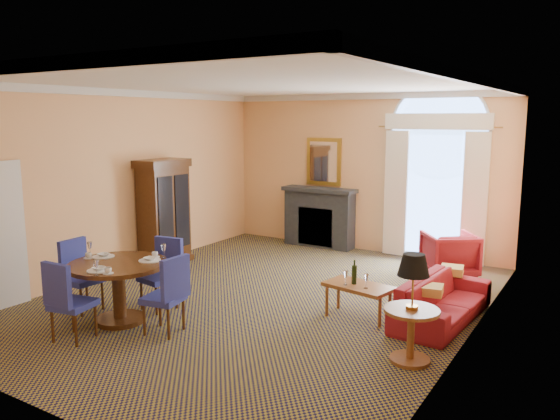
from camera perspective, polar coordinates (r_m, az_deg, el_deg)
The scene contains 12 objects.
ground at distance 8.39m, azimuth -1.82°, elevation -9.28°, with size 7.50×7.50×0.00m, color #14133C.
room_envelope at distance 8.52m, azimuth 0.45°, elevation 8.23°, with size 6.04×7.52×3.45m.
armoire at distance 10.40m, azimuth -12.04°, elevation -0.40°, with size 0.56×1.00×1.96m.
dining_table at distance 7.62m, azimuth -16.52°, elevation -6.91°, with size 1.31×1.31×1.02m.
dining_chair_north at distance 8.06m, azimuth -12.06°, elevation -5.97°, with size 0.52×0.53×1.02m.
dining_chair_south at distance 7.16m, azimuth -21.51°, elevation -8.42°, with size 0.53×0.53×1.02m.
dining_chair_east at distance 7.06m, azimuth -11.50°, elevation -8.20°, with size 0.53×0.53×1.02m.
dining_chair_west at distance 8.30m, azimuth -20.34°, elevation -5.91°, with size 0.49×0.47×1.02m.
sofa at distance 7.78m, azimuth 16.60°, elevation -9.00°, with size 1.95×0.76×0.57m, color maroon.
armchair at distance 9.93m, azimuth 17.27°, elevation -4.42°, with size 0.82×0.84×0.77m, color maroon.
coffee_table at distance 7.60m, azimuth 8.16°, elevation -7.96°, with size 1.00×0.67×0.80m.
side_table at distance 6.28m, azimuth 13.67°, elevation -8.69°, with size 0.62×0.62×1.22m.
Camera 1 is at (4.40, -6.61, 2.71)m, focal length 35.00 mm.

